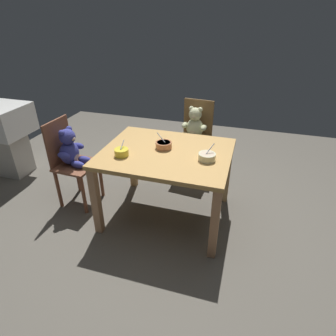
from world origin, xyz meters
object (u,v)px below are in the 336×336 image
(porridge_bowl_yellow_near_left, at_px, (122,152))
(porridge_bowl_terracotta_center, at_px, (164,145))
(teddy_chair_near_left, at_px, (71,154))
(dining_table, at_px, (166,161))
(teddy_chair_far_center, at_px, (194,132))
(porridge_bowl_cream_near_right, at_px, (207,157))
(sink_basin, at_px, (5,131))

(porridge_bowl_yellow_near_left, bearing_deg, porridge_bowl_terracotta_center, 39.56)
(teddy_chair_near_left, bearing_deg, porridge_bowl_terracotta_center, 8.97)
(dining_table, relative_size, teddy_chair_far_center, 1.26)
(dining_table, relative_size, teddy_chair_near_left, 1.27)
(dining_table, xyz_separation_m, teddy_chair_near_left, (-0.98, -0.04, -0.05))
(porridge_bowl_cream_near_right, distance_m, sink_basin, 2.45)
(teddy_chair_far_center, bearing_deg, sink_basin, -68.37)
(porridge_bowl_cream_near_right, bearing_deg, teddy_chair_near_left, 179.23)
(porridge_bowl_yellow_near_left, bearing_deg, sink_basin, 165.44)
(sink_basin, bearing_deg, teddy_chair_far_center, 16.21)
(teddy_chair_near_left, xyz_separation_m, porridge_bowl_terracotta_center, (0.94, 0.10, 0.18))
(teddy_chair_near_left, bearing_deg, sink_basin, 167.96)
(porridge_bowl_cream_near_right, bearing_deg, porridge_bowl_terracotta_center, 164.64)
(dining_table, height_order, porridge_bowl_yellow_near_left, porridge_bowl_yellow_near_left)
(dining_table, distance_m, teddy_chair_far_center, 0.87)
(porridge_bowl_terracotta_center, bearing_deg, porridge_bowl_cream_near_right, -15.36)
(teddy_chair_far_center, relative_size, porridge_bowl_cream_near_right, 6.21)
(porridge_bowl_cream_near_right, bearing_deg, porridge_bowl_yellow_near_left, -169.33)
(teddy_chair_near_left, height_order, sink_basin, teddy_chair_near_left)
(porridge_bowl_yellow_near_left, xyz_separation_m, porridge_bowl_terracotta_center, (0.30, 0.25, -0.00))
(teddy_chair_far_center, height_order, porridge_bowl_yellow_near_left, teddy_chair_far_center)
(porridge_bowl_cream_near_right, height_order, sink_basin, sink_basin)
(porridge_bowl_yellow_near_left, bearing_deg, porridge_bowl_cream_near_right, 10.67)
(teddy_chair_near_left, distance_m, porridge_bowl_yellow_near_left, 0.68)
(teddy_chair_far_center, bearing_deg, teddy_chair_near_left, -43.79)
(sink_basin, bearing_deg, teddy_chair_near_left, -15.17)
(porridge_bowl_yellow_near_left, height_order, sink_basin, sink_basin)
(teddy_chair_far_center, bearing_deg, dining_table, 0.88)
(teddy_chair_far_center, xyz_separation_m, porridge_bowl_yellow_near_left, (-0.41, -1.06, 0.19))
(porridge_bowl_cream_near_right, relative_size, sink_basin, 0.17)
(porridge_bowl_cream_near_right, xyz_separation_m, sink_basin, (-2.42, 0.31, -0.17))
(teddy_chair_far_center, height_order, sink_basin, teddy_chair_far_center)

